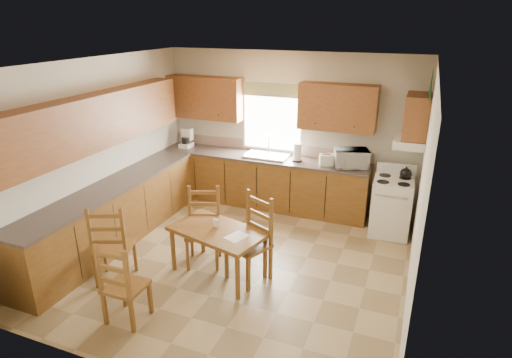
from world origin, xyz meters
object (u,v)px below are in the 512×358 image
at_px(stove, 391,207).
at_px(dining_table, 218,252).
at_px(microwave, 351,158).
at_px(chair_near_left, 113,242).
at_px(chair_far_right, 248,240).
at_px(chair_far_left, 203,229).
at_px(chair_near_right, 125,281).

relative_size(stove, dining_table, 0.72).
relative_size(microwave, chair_near_left, 0.46).
bearing_deg(dining_table, chair_far_right, 19.45).
height_order(chair_near_left, chair_far_right, chair_far_right).
bearing_deg(chair_far_left, microwave, 32.96).
relative_size(chair_near_right, chair_far_left, 0.93).
distance_m(chair_near_right, chair_far_right, 1.57).
height_order(dining_table, chair_near_left, chair_near_left).
relative_size(dining_table, chair_far_right, 1.08).
distance_m(dining_table, chair_near_right, 1.34).
bearing_deg(stove, chair_near_right, -130.55).
relative_size(microwave, chair_near_right, 0.50).
height_order(microwave, chair_far_left, microwave).
height_order(stove, chair_near_right, chair_near_right).
xyz_separation_m(microwave, chair_near_left, (-2.46, -2.92, -0.52)).
bearing_deg(microwave, chair_far_left, -146.61).
distance_m(chair_near_right, chair_far_left, 1.38).
xyz_separation_m(chair_near_right, chair_far_left, (0.24, 1.36, 0.04)).
height_order(stove, chair_far_right, chair_far_right).
distance_m(chair_near_left, chair_near_right, 0.87).
distance_m(chair_near_left, chair_far_left, 1.16).
relative_size(microwave, chair_far_left, 0.46).
bearing_deg(microwave, chair_near_right, -137.81).
height_order(dining_table, chair_far_left, chair_far_left).
relative_size(dining_table, chair_near_right, 1.22).
distance_m(microwave, chair_near_left, 3.85).
xyz_separation_m(stove, microwave, (-0.72, 0.28, 0.63)).
relative_size(chair_far_left, chair_far_right, 0.95).
height_order(stove, dining_table, stove).
height_order(dining_table, chair_near_right, chair_near_right).
xyz_separation_m(stove, dining_table, (-2.00, -2.03, -0.11)).
bearing_deg(chair_near_left, dining_table, -175.95).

